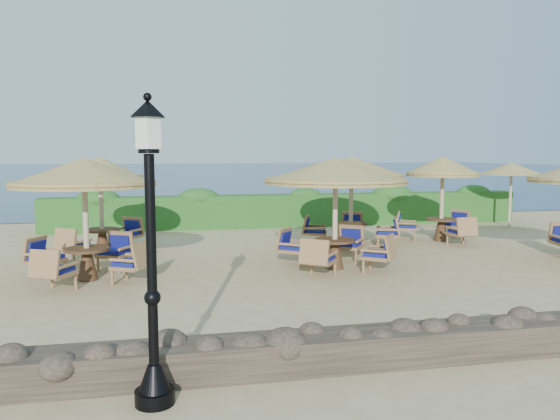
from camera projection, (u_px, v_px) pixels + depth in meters
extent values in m
plane|color=tan|center=(357.00, 264.00, 13.62)|extent=(120.00, 120.00, 0.00)
plane|color=#0B1E47|center=(198.00, 171.00, 81.78)|extent=(160.00, 160.00, 0.00)
cube|color=#1D5019|center=(293.00, 210.00, 20.57)|extent=(18.00, 0.90, 1.20)
cube|color=brown|center=(510.00, 337.00, 7.56)|extent=(15.00, 0.65, 0.44)
cylinder|color=black|center=(155.00, 397.00, 6.02)|extent=(0.44, 0.44, 0.16)
cone|color=black|center=(154.00, 377.00, 5.99)|extent=(0.36, 0.36, 0.30)
cylinder|color=black|center=(152.00, 266.00, 5.86)|extent=(0.11, 0.11, 2.40)
cylinder|color=silver|center=(148.00, 132.00, 5.71)|extent=(0.30, 0.30, 0.36)
cone|color=black|center=(148.00, 109.00, 5.69)|extent=(0.40, 0.40, 0.18)
cylinder|color=#CDB290|center=(510.00, 198.00, 20.14)|extent=(0.10, 0.10, 2.20)
cone|color=olive|center=(512.00, 169.00, 20.03)|extent=(2.30, 2.30, 0.45)
cylinder|color=#CDB290|center=(86.00, 225.00, 11.76)|extent=(0.12, 0.12, 2.40)
cone|color=olive|center=(84.00, 171.00, 11.63)|extent=(3.06, 3.06, 0.55)
cylinder|color=olive|center=(84.00, 184.00, 11.66)|extent=(3.00, 3.00, 0.14)
cylinder|color=#4E311C|center=(87.00, 249.00, 11.81)|extent=(0.96, 0.96, 0.06)
cone|color=#4E311C|center=(87.00, 265.00, 11.85)|extent=(0.44, 0.44, 0.64)
cylinder|color=#CDB290|center=(335.00, 219.00, 12.95)|extent=(0.12, 0.12, 2.40)
cone|color=olive|center=(336.00, 169.00, 12.83)|extent=(3.42, 3.42, 0.55)
cylinder|color=olive|center=(335.00, 181.00, 12.86)|extent=(3.35, 3.35, 0.14)
cylinder|color=#4E311C|center=(335.00, 240.00, 13.00)|extent=(0.96, 0.96, 0.06)
cone|color=#4E311C|center=(335.00, 255.00, 13.04)|extent=(0.44, 0.44, 0.64)
cylinder|color=#CDB290|center=(101.00, 211.00, 14.70)|extent=(0.12, 0.12, 2.40)
cone|color=olive|center=(100.00, 167.00, 14.58)|extent=(2.26, 2.26, 0.55)
cylinder|color=olive|center=(100.00, 178.00, 14.61)|extent=(2.22, 2.22, 0.14)
cylinder|color=#4E311C|center=(102.00, 230.00, 14.76)|extent=(0.96, 0.96, 0.06)
cone|color=#4E311C|center=(103.00, 243.00, 14.79)|extent=(0.44, 0.44, 0.64)
cylinder|color=#CDB290|center=(351.00, 206.00, 16.06)|extent=(0.12, 0.12, 2.40)
cone|color=olive|center=(352.00, 166.00, 15.94)|extent=(3.05, 3.05, 0.55)
cylinder|color=olive|center=(351.00, 175.00, 15.97)|extent=(2.99, 2.99, 0.14)
cylinder|color=#4E311C|center=(351.00, 223.00, 16.12)|extent=(0.96, 0.96, 0.06)
cone|color=#4E311C|center=(351.00, 235.00, 16.15)|extent=(0.44, 0.44, 0.64)
cylinder|color=#CDB290|center=(442.00, 203.00, 17.06)|extent=(0.12, 0.12, 2.40)
cone|color=olive|center=(443.00, 165.00, 16.94)|extent=(2.28, 2.28, 0.55)
cylinder|color=olive|center=(443.00, 174.00, 16.97)|extent=(2.23, 2.23, 0.14)
cylinder|color=#4E311C|center=(441.00, 219.00, 17.12)|extent=(0.96, 0.96, 0.06)
cone|color=#4E311C|center=(441.00, 230.00, 17.15)|extent=(0.44, 0.44, 0.64)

